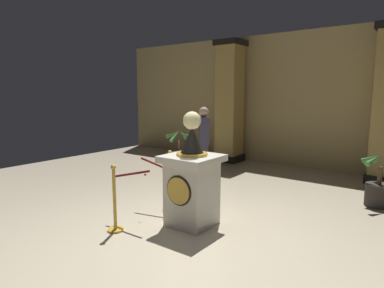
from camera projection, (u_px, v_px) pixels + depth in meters
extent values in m
plane|color=beige|center=(180.00, 230.00, 4.98)|extent=(12.97, 12.97, 0.00)
cube|color=tan|center=(306.00, 100.00, 9.06)|extent=(12.97, 0.16, 3.70)
cube|color=beige|center=(192.00, 193.00, 5.13)|extent=(0.64, 0.64, 1.00)
cube|color=beige|center=(192.00, 159.00, 5.05)|extent=(0.80, 0.80, 0.10)
cylinder|color=gold|center=(178.00, 191.00, 4.85)|extent=(0.40, 0.03, 0.40)
cylinder|color=black|center=(179.00, 191.00, 4.86)|extent=(0.45, 0.01, 0.45)
cylinder|color=gold|center=(192.00, 154.00, 5.04)|extent=(0.48, 0.48, 0.04)
cone|color=black|center=(192.00, 140.00, 5.01)|extent=(0.35, 0.35, 0.39)
cylinder|color=gold|center=(192.00, 127.00, 4.98)|extent=(0.03, 0.03, 0.07)
sphere|color=beige|center=(192.00, 120.00, 4.96)|extent=(0.27, 0.27, 0.27)
cylinder|color=gold|center=(170.00, 202.00, 6.23)|extent=(0.24, 0.24, 0.03)
cylinder|color=gold|center=(170.00, 179.00, 6.16)|extent=(0.05, 0.05, 0.92)
sphere|color=gold|center=(170.00, 152.00, 6.09)|extent=(0.08, 0.08, 0.08)
cylinder|color=gold|center=(116.00, 230.00, 4.97)|extent=(0.24, 0.24, 0.03)
cylinder|color=gold|center=(115.00, 201.00, 4.90)|extent=(0.05, 0.05, 0.93)
sphere|color=gold|center=(113.00, 167.00, 4.82)|extent=(0.08, 0.08, 0.08)
cylinder|color=#591419|center=(158.00, 165.00, 5.80)|extent=(0.74, 0.13, 0.21)
cylinder|color=#591419|center=(130.00, 174.00, 5.17)|extent=(0.74, 0.13, 0.21)
sphere|color=#591419|center=(145.00, 175.00, 5.49)|extent=(0.04, 0.04, 0.04)
cube|color=black|center=(229.00, 158.00, 10.09)|extent=(0.73, 0.73, 0.20)
cube|color=tan|center=(230.00, 102.00, 9.83)|extent=(0.64, 0.64, 3.55)
cube|color=black|center=(231.00, 43.00, 9.58)|extent=(0.76, 0.76, 0.16)
cylinder|color=#2D2823|center=(179.00, 162.00, 8.78)|extent=(0.44, 0.44, 0.49)
cylinder|color=brown|center=(179.00, 147.00, 8.72)|extent=(0.08, 0.08, 0.31)
cone|color=#387533|center=(186.00, 135.00, 8.56)|extent=(0.45, 0.17, 0.22)
cone|color=#387533|center=(183.00, 134.00, 8.86)|extent=(0.16, 0.40, 0.36)
cone|color=#387533|center=(173.00, 134.00, 8.79)|extent=(0.44, 0.11, 0.26)
cone|color=#387533|center=(175.00, 136.00, 8.48)|extent=(0.16, 0.42, 0.32)
cylinder|color=#2D2823|center=(378.00, 195.00, 6.02)|extent=(0.45, 0.45, 0.41)
cylinder|color=brown|center=(380.00, 175.00, 5.97)|extent=(0.08, 0.08, 0.32)
cone|color=#387533|center=(377.00, 158.00, 6.09)|extent=(0.24, 0.33, 0.29)
cone|color=#387533|center=(371.00, 158.00, 6.05)|extent=(0.36, 0.17, 0.25)
cone|color=#387533|center=(373.00, 160.00, 5.89)|extent=(0.27, 0.33, 0.26)
cube|color=#383347|center=(204.00, 162.00, 7.86)|extent=(0.32, 0.33, 0.85)
cube|color=#383347|center=(204.00, 131.00, 7.75)|extent=(0.40, 0.42, 0.64)
sphere|color=tan|center=(204.00, 112.00, 7.68)|extent=(0.23, 0.23, 0.23)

